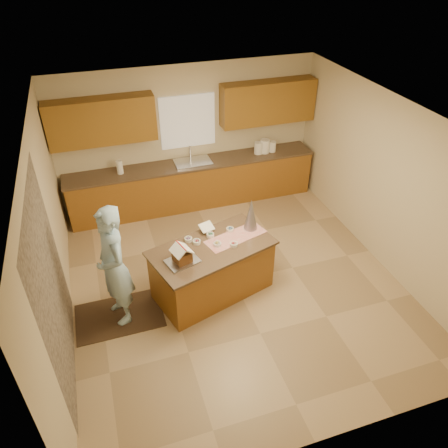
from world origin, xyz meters
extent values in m
plane|color=tan|center=(0.00, 0.00, 0.00)|extent=(5.50, 5.50, 0.00)
plane|color=silver|center=(0.00, 0.00, 2.70)|extent=(5.50, 5.50, 0.00)
plane|color=beige|center=(0.00, 2.75, 1.35)|extent=(5.50, 5.50, 0.00)
plane|color=beige|center=(0.00, -2.75, 1.35)|extent=(5.50, 5.50, 0.00)
plane|color=beige|center=(-2.50, 0.00, 1.35)|extent=(5.50, 5.50, 0.00)
plane|color=beige|center=(2.50, 0.00, 1.35)|extent=(5.50, 5.50, 0.00)
plane|color=gray|center=(-2.48, -0.80, 1.25)|extent=(0.00, 2.50, 2.50)
cube|color=white|center=(0.00, 2.72, 1.65)|extent=(1.05, 0.03, 1.00)
cube|color=brown|center=(0.00, 2.45, 0.44)|extent=(4.80, 0.60, 0.88)
cube|color=brown|center=(0.00, 2.45, 0.90)|extent=(4.85, 0.63, 0.04)
cube|color=brown|center=(-1.55, 2.57, 1.90)|extent=(1.85, 0.35, 0.80)
cube|color=brown|center=(1.55, 2.57, 1.90)|extent=(1.85, 0.35, 0.80)
cube|color=silver|center=(0.00, 2.45, 0.89)|extent=(0.70, 0.45, 0.12)
cylinder|color=silver|center=(0.00, 2.63, 1.06)|extent=(0.03, 0.03, 0.28)
cube|color=brown|center=(-0.39, -0.11, 0.42)|extent=(1.87, 1.30, 0.83)
cube|color=brown|center=(-0.39, -0.11, 0.85)|extent=(1.96, 1.40, 0.04)
cube|color=#AB120C|center=(0.02, 0.01, 0.87)|extent=(1.00, 0.60, 0.01)
cube|color=silver|center=(-0.87, -0.31, 0.88)|extent=(0.51, 0.43, 0.02)
cube|color=white|center=(-0.35, 0.27, 0.95)|extent=(0.25, 0.21, 0.09)
cone|color=#ABA9B5|center=(0.31, 0.14, 1.13)|extent=(0.26, 0.26, 0.52)
cube|color=black|center=(-1.83, -0.19, 0.01)|extent=(1.24, 0.81, 0.01)
imported|color=#A9D3F0|center=(-1.78, -0.19, 0.92)|extent=(0.59, 0.76, 1.83)
cylinder|color=white|center=(1.35, 2.45, 1.04)|extent=(0.17, 0.17, 0.23)
cylinder|color=white|center=(1.49, 2.45, 1.06)|extent=(0.19, 0.19, 0.27)
cylinder|color=white|center=(1.65, 2.45, 1.03)|extent=(0.15, 0.15, 0.21)
cylinder|color=white|center=(-1.37, 2.45, 1.05)|extent=(0.12, 0.12, 0.25)
cube|color=brown|center=(-0.87, -0.31, 0.97)|extent=(0.26, 0.28, 0.15)
cube|color=white|center=(-0.93, -0.33, 1.09)|extent=(0.21, 0.29, 0.12)
cube|color=white|center=(-0.81, -0.29, 1.09)|extent=(0.21, 0.29, 0.12)
cylinder|color=red|center=(-0.87, -0.31, 1.15)|extent=(0.09, 0.26, 0.02)
cylinder|color=yellow|center=(-0.30, -0.11, 0.89)|extent=(0.11, 0.11, 0.05)
cylinder|color=#2F5AB2|center=(-0.01, 0.18, 0.89)|extent=(0.11, 0.11, 0.05)
cylinder|color=#6D2F8D|center=(-0.67, 0.13, 0.89)|extent=(0.11, 0.11, 0.05)
cylinder|color=red|center=(-0.08, -0.19, 0.89)|extent=(0.11, 0.11, 0.05)
cylinder|color=red|center=(-0.57, 0.04, 0.89)|extent=(0.11, 0.11, 0.05)
cylinder|color=#239961|center=(-0.33, 0.13, 0.89)|extent=(0.11, 0.11, 0.05)
camera|label=1|loc=(-1.73, -4.81, 4.69)|focal=34.47mm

